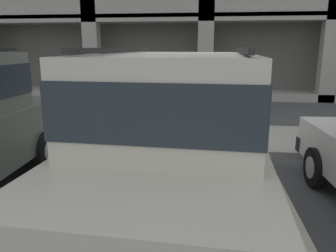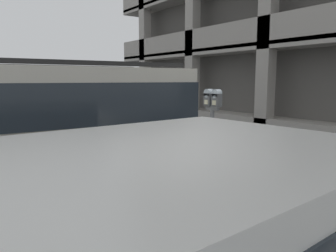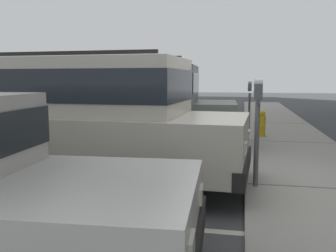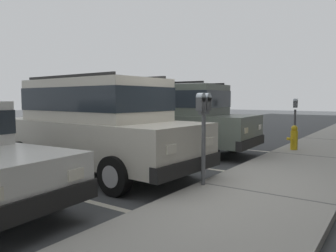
# 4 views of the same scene
# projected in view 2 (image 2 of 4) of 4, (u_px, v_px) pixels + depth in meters

# --- Properties ---
(ground_plane) EXTENTS (80.00, 80.00, 0.10)m
(ground_plane) POSITION_uv_depth(u_px,v_px,m) (192.00, 190.00, 5.64)
(ground_plane) COLOR #444749
(sidewalk) EXTENTS (40.00, 2.20, 0.12)m
(sidewalk) POSITION_uv_depth(u_px,v_px,m) (244.00, 171.00, 6.37)
(sidewalk) COLOR #9E9B93
(sidewalk) RESTS_ON ground_plane
(parking_stall_lines) EXTENTS (12.68, 4.80, 0.01)m
(parking_stall_lines) POSITION_uv_depth(u_px,v_px,m) (184.00, 249.00, 3.56)
(parking_stall_lines) COLOR silver
(parking_stall_lines) RESTS_ON ground_plane
(silver_suv) EXTENTS (2.19, 4.87, 2.03)m
(silver_suv) POSITION_uv_depth(u_px,v_px,m) (67.00, 139.00, 4.13)
(silver_suv) COLOR beige
(silver_suv) RESTS_ON ground_plane
(red_sedan) EXTENTS (2.18, 4.86, 2.03)m
(red_sedan) POSITION_uv_depth(u_px,v_px,m) (5.00, 116.00, 6.65)
(red_sedan) COLOR #5B665B
(red_sedan) RESTS_ON ground_plane
(parking_meter_near) EXTENTS (0.35, 0.12, 1.55)m
(parking_meter_near) POSITION_uv_depth(u_px,v_px,m) (212.00, 113.00, 5.57)
(parking_meter_near) COLOR #595B60
(parking_meter_near) RESTS_ON sidewalk
(parking_meter_far) EXTENTS (0.15, 0.12, 1.46)m
(parking_meter_far) POSITION_uv_depth(u_px,v_px,m) (80.00, 103.00, 10.67)
(parking_meter_far) COLOR #47474C
(parking_meter_far) RESTS_ON sidewalk
(fire_hydrant) EXTENTS (0.30, 0.30, 0.70)m
(fire_hydrant) POSITION_uv_depth(u_px,v_px,m) (107.00, 125.00, 9.81)
(fire_hydrant) COLOR gold
(fire_hydrant) RESTS_ON sidewalk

